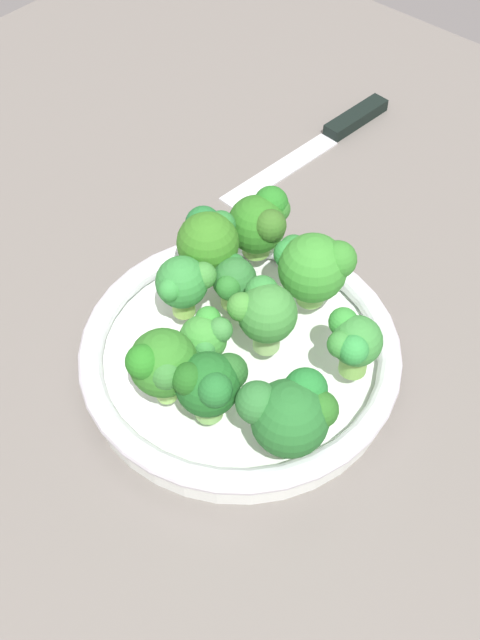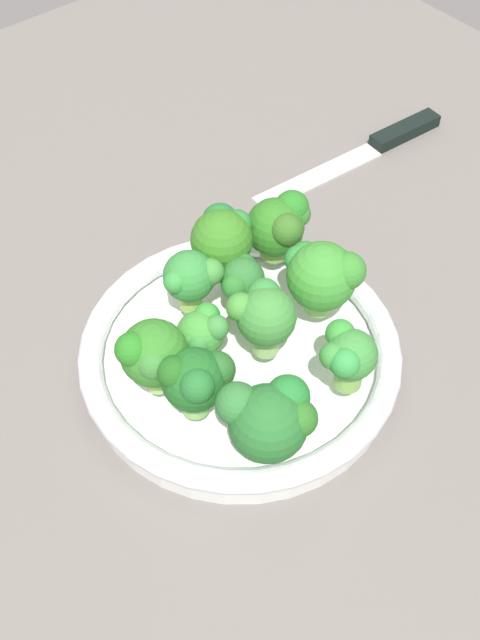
{
  "view_description": "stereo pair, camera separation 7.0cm",
  "coord_description": "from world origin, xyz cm",
  "px_view_note": "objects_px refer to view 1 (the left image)",
  "views": [
    {
      "loc": [
        -32.89,
        33.22,
        60.44
      ],
      "look_at": [
        -2.43,
        -1.25,
        6.96
      ],
      "focal_mm": 45.99,
      "sensor_mm": 36.0,
      "label": 1
    },
    {
      "loc": [
        -37.79,
        28.16,
        60.44
      ],
      "look_at": [
        -2.43,
        -1.25,
        6.96
      ],
      "focal_mm": 45.99,
      "sensor_mm": 36.0,
      "label": 2
    }
  ],
  "objects_px": {
    "bowl": "(240,355)",
    "broccoli_floret_5": "(208,240)",
    "knife": "(330,136)",
    "broccoli_floret_8": "(265,312)",
    "broccoli_floret_6": "(353,342)",
    "broccoli_floret_3": "(234,281)",
    "broccoli_floret_1": "(183,284)",
    "broccoli_floret_7": "(261,222)",
    "broccoli_floret_4": "(162,365)",
    "broccoli_floret_9": "(209,384)",
    "broccoli_floret_10": "(290,413)",
    "broccoli_floret_2": "(205,338)",
    "broccoli_floret_0": "(313,266)"
  },
  "relations": [
    {
      "from": "broccoli_floret_3",
      "to": "broccoli_floret_8",
      "type": "height_order",
      "value": "broccoli_floret_8"
    },
    {
      "from": "bowl",
      "to": "broccoli_floret_1",
      "type": "distance_m",
      "value": 0.08
    },
    {
      "from": "broccoli_floret_6",
      "to": "knife",
      "type": "xyz_separation_m",
      "value": [
        0.24,
        -0.29,
        -0.07
      ]
    },
    {
      "from": "broccoli_floret_1",
      "to": "broccoli_floret_9",
      "type": "bearing_deg",
      "value": 144.42
    },
    {
      "from": "broccoli_floret_10",
      "to": "broccoli_floret_9",
      "type": "bearing_deg",
      "value": 19.11
    },
    {
      "from": "broccoli_floret_3",
      "to": "broccoli_floret_5",
      "type": "xyz_separation_m",
      "value": [
        0.04,
        -0.01,
        0.02
      ]
    },
    {
      "from": "broccoli_floret_7",
      "to": "broccoli_floret_2",
      "type": "bearing_deg",
      "value": 111.68
    },
    {
      "from": "bowl",
      "to": "broccoli_floret_5",
      "type": "xyz_separation_m",
      "value": [
        0.08,
        -0.04,
        0.06
      ]
    },
    {
      "from": "broccoli_floret_2",
      "to": "broccoli_floret_3",
      "type": "height_order",
      "value": "broccoli_floret_2"
    },
    {
      "from": "broccoli_floret_1",
      "to": "knife",
      "type": "bearing_deg",
      "value": -75.43
    },
    {
      "from": "bowl",
      "to": "broccoli_floret_2",
      "type": "bearing_deg",
      "value": 77.25
    },
    {
      "from": "broccoli_floret_2",
      "to": "broccoli_floret_8",
      "type": "xyz_separation_m",
      "value": [
        -0.02,
        -0.05,
        0.01
      ]
    },
    {
      "from": "broccoli_floret_0",
      "to": "broccoli_floret_6",
      "type": "xyz_separation_m",
      "value": [
        -0.08,
        0.04,
        -0.0
      ]
    },
    {
      "from": "broccoli_floret_0",
      "to": "broccoli_floret_10",
      "type": "height_order",
      "value": "broccoli_floret_0"
    },
    {
      "from": "broccoli_floret_5",
      "to": "broccoli_floret_8",
      "type": "distance_m",
      "value": 0.1
    },
    {
      "from": "broccoli_floret_2",
      "to": "broccoli_floret_9",
      "type": "bearing_deg",
      "value": 136.69
    },
    {
      "from": "broccoli_floret_0",
      "to": "broccoli_floret_1",
      "type": "bearing_deg",
      "value": 50.11
    },
    {
      "from": "broccoli_floret_4",
      "to": "bowl",
      "type": "bearing_deg",
      "value": -94.23
    },
    {
      "from": "bowl",
      "to": "broccoli_floret_6",
      "type": "height_order",
      "value": "broccoli_floret_6"
    },
    {
      "from": "bowl",
      "to": "broccoli_floret_8",
      "type": "bearing_deg",
      "value": -144.21
    },
    {
      "from": "broccoli_floret_1",
      "to": "broccoli_floret_7",
      "type": "xyz_separation_m",
      "value": [
        0.0,
        -0.11,
        0.0
      ]
    },
    {
      "from": "bowl",
      "to": "broccoli_floret_5",
      "type": "distance_m",
      "value": 0.11
    },
    {
      "from": "broccoli_floret_2",
      "to": "broccoli_floret_6",
      "type": "height_order",
      "value": "broccoli_floret_6"
    },
    {
      "from": "broccoli_floret_3",
      "to": "broccoli_floret_2",
      "type": "bearing_deg",
      "value": 112.5
    },
    {
      "from": "bowl",
      "to": "broccoli_floret_1",
      "type": "bearing_deg",
      "value": 5.91
    },
    {
      "from": "knife",
      "to": "broccoli_floret_8",
      "type": "bearing_deg",
      "value": 117.48
    },
    {
      "from": "broccoli_floret_3",
      "to": "broccoli_floret_7",
      "type": "xyz_separation_m",
      "value": [
        0.03,
        -0.07,
        0.01
      ]
    },
    {
      "from": "broccoli_floret_10",
      "to": "broccoli_floret_1",
      "type": "bearing_deg",
      "value": -15.83
    },
    {
      "from": "broccoli_floret_5",
      "to": "knife",
      "type": "relative_size",
      "value": 0.28
    },
    {
      "from": "broccoli_floret_5",
      "to": "broccoli_floret_7",
      "type": "bearing_deg",
      "value": -104.9
    },
    {
      "from": "broccoli_floret_3",
      "to": "broccoli_floret_5",
      "type": "height_order",
      "value": "broccoli_floret_5"
    },
    {
      "from": "broccoli_floret_9",
      "to": "broccoli_floret_10",
      "type": "height_order",
      "value": "same"
    },
    {
      "from": "broccoli_floret_0",
      "to": "broccoli_floret_9",
      "type": "height_order",
      "value": "broccoli_floret_0"
    },
    {
      "from": "bowl",
      "to": "broccoli_floret_8",
      "type": "xyz_separation_m",
      "value": [
        -0.02,
        -0.01,
        0.06
      ]
    },
    {
      "from": "broccoli_floret_9",
      "to": "broccoli_floret_10",
      "type": "distance_m",
      "value": 0.07
    },
    {
      "from": "bowl",
      "to": "broccoli_floret_8",
      "type": "height_order",
      "value": "broccoli_floret_8"
    },
    {
      "from": "broccoli_floret_0",
      "to": "broccoli_floret_1",
      "type": "height_order",
      "value": "broccoli_floret_0"
    },
    {
      "from": "broccoli_floret_1",
      "to": "broccoli_floret_6",
      "type": "relative_size",
      "value": 1.03
    },
    {
      "from": "broccoli_floret_6",
      "to": "knife",
      "type": "bearing_deg",
      "value": -50.61
    },
    {
      "from": "broccoli_floret_8",
      "to": "bowl",
      "type": "bearing_deg",
      "value": 35.79
    },
    {
      "from": "broccoli_floret_2",
      "to": "broccoli_floret_8",
      "type": "height_order",
      "value": "broccoli_floret_8"
    },
    {
      "from": "broccoli_floret_2",
      "to": "knife",
      "type": "relative_size",
      "value": 0.2
    },
    {
      "from": "broccoli_floret_6",
      "to": "broccoli_floret_1",
      "type": "bearing_deg",
      "value": 16.46
    },
    {
      "from": "broccoli_floret_9",
      "to": "broccoli_floret_1",
      "type": "bearing_deg",
      "value": -35.58
    },
    {
      "from": "broccoli_floret_4",
      "to": "broccoli_floret_5",
      "type": "height_order",
      "value": "same"
    },
    {
      "from": "broccoli_floret_7",
      "to": "broccoli_floret_0",
      "type": "bearing_deg",
      "value": 167.27
    },
    {
      "from": "broccoli_floret_3",
      "to": "broccoli_floret_5",
      "type": "distance_m",
      "value": 0.05
    },
    {
      "from": "broccoli_floret_2",
      "to": "broccoli_floret_10",
      "type": "height_order",
      "value": "broccoli_floret_10"
    },
    {
      "from": "broccoli_floret_7",
      "to": "knife",
      "type": "xyz_separation_m",
      "value": [
        0.09,
        -0.23,
        -0.07
      ]
    },
    {
      "from": "bowl",
      "to": "broccoli_floret_3",
      "type": "relative_size",
      "value": 5.66
    }
  ]
}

